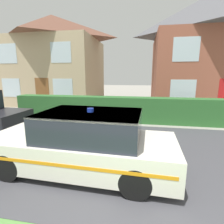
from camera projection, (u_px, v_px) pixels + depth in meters
name	position (u px, v px, depth m)	size (l,w,h in m)	color
road_strip	(139.00, 153.00, 5.19)	(28.00, 5.66, 0.01)	#424247
garden_hedge	(114.00, 109.00, 8.77)	(10.20, 0.76, 1.23)	#2D662D
police_car	(83.00, 143.00, 4.14)	(4.50, 1.88, 1.54)	black
house_left	(54.00, 60.00, 14.25)	(7.46, 5.72, 6.90)	tan
house_right	(204.00, 53.00, 12.07)	(7.06, 6.25, 7.46)	#93513D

